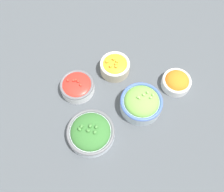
# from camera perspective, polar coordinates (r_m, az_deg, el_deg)

# --- Properties ---
(ground_plane) EXTENTS (3.00, 3.00, 0.00)m
(ground_plane) POSITION_cam_1_polar(r_m,az_deg,el_deg) (0.99, 0.00, -0.77)
(ground_plane) COLOR #4C5156
(bowl_lettuce) EXTENTS (0.16, 0.16, 0.09)m
(bowl_lettuce) POSITION_cam_1_polar(r_m,az_deg,el_deg) (0.94, 6.70, -1.53)
(bowl_lettuce) COLOR #B2C1CC
(bowl_lettuce) RESTS_ON ground_plane
(bowl_broccoli) EXTENTS (0.17, 0.17, 0.07)m
(bowl_broccoli) POSITION_cam_1_polar(r_m,az_deg,el_deg) (0.91, -4.91, -8.25)
(bowl_broccoli) COLOR silver
(bowl_broccoli) RESTS_ON ground_plane
(bowl_squash) EXTENTS (0.12, 0.12, 0.07)m
(bowl_squash) POSITION_cam_1_polar(r_m,az_deg,el_deg) (1.02, 0.66, 6.85)
(bowl_squash) COLOR beige
(bowl_squash) RESTS_ON ground_plane
(bowl_carrots) EXTENTS (0.12, 0.12, 0.06)m
(bowl_carrots) POSITION_cam_1_polar(r_m,az_deg,el_deg) (1.02, 14.52, 3.22)
(bowl_carrots) COLOR white
(bowl_carrots) RESTS_ON ground_plane
(bowl_cherry_tomatoes) EXTENTS (0.13, 0.13, 0.06)m
(bowl_cherry_tomatoes) POSITION_cam_1_polar(r_m,az_deg,el_deg) (0.99, -7.97, 2.27)
(bowl_cherry_tomatoes) COLOR white
(bowl_cherry_tomatoes) RESTS_ON ground_plane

